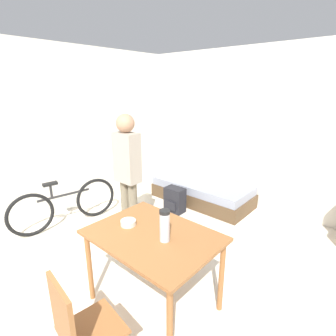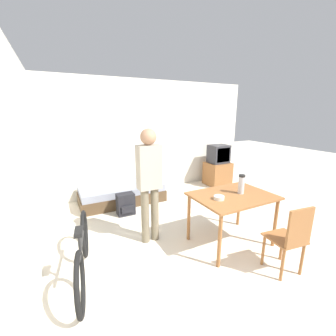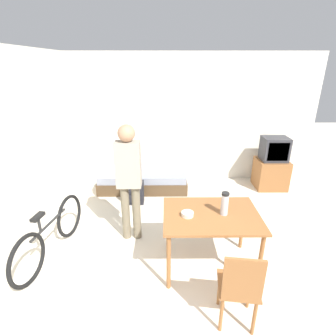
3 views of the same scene
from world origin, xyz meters
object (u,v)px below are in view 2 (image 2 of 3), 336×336
daybed (122,194)px  bicycle (83,254)px  tv (218,167)px  thermos_flask (241,183)px  dining_table (232,201)px  person_standing (149,178)px  mate_bowl (219,198)px  backpack (126,204)px  wooden_chair (291,237)px

daybed → bicycle: size_ratio=1.13×
tv → thermos_flask: tv is taller
thermos_flask → dining_table: bearing=178.0°
tv → person_standing: size_ratio=0.63×
bicycle → mate_bowl: (1.80, -0.26, 0.47)m
mate_bowl → backpack: size_ratio=0.34×
person_standing → mate_bowl: 1.04m
tv → backpack: tv is taller
daybed → person_standing: size_ratio=1.04×
daybed → bicycle: bearing=-116.9°
daybed → backpack: 0.66m
person_standing → backpack: size_ratio=4.06×
wooden_chair → thermos_flask: 0.95m
wooden_chair → person_standing: bearing=129.4°
tv → dining_table: (-1.66, -2.34, 0.20)m
bicycle → mate_bowl: mate_bowl is taller
dining_table → thermos_flask: (0.15, -0.01, 0.25)m
mate_bowl → backpack: bearing=116.3°
mate_bowl → thermos_flask: bearing=4.6°
tv → mate_bowl: 3.09m
daybed → person_standing: 1.90m
tv → thermos_flask: 2.83m
bicycle → thermos_flask: (2.25, -0.22, 0.61)m
daybed → tv: (2.69, 0.02, 0.29)m
wooden_chair → backpack: wooden_chair is taller
mate_bowl → backpack: mate_bowl is taller
tv → mate_bowl: tv is taller
dining_table → person_standing: (-1.06, 0.62, 0.34)m
wooden_chair → mate_bowl: (-0.44, 0.82, 0.29)m
daybed → thermos_flask: thermos_flask is taller
daybed → mate_bowl: bearing=-72.7°
mate_bowl → wooden_chair: bearing=-61.7°
bicycle → backpack: bicycle is taller
dining_table → thermos_flask: bearing=-2.0°
tv → mate_bowl: (-1.95, -2.38, 0.32)m
tv → person_standing: person_standing is taller
bicycle → backpack: bearing=56.6°
thermos_flask → backpack: 2.24m
person_standing → thermos_flask: bearing=-27.1°
dining_table → mate_bowl: bearing=-172.0°
bicycle → backpack: (0.96, 1.45, -0.12)m
wooden_chair → person_standing: size_ratio=0.53×
wooden_chair → thermos_flask: bearing=89.9°
tv → backpack: 2.89m
thermos_flask → mate_bowl: (-0.44, -0.04, -0.13)m
wooden_chair → backpack: (-1.29, 2.53, -0.30)m
person_standing → backpack: (-0.08, 1.06, -0.81)m
tv → mate_bowl: bearing=-129.3°
daybed → bicycle: 2.37m
daybed → person_standing: (-0.04, -1.71, 0.83)m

